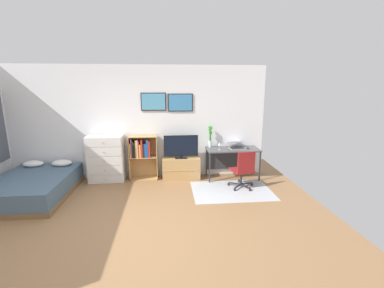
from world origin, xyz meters
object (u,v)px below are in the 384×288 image
object	(u,v)px
tv_stand	(181,168)
bed	(34,186)
television	(181,147)
office_chair	(244,169)
bookshelf	(142,153)
laptop	(236,145)
dresser	(106,159)
wine_glass	(219,144)
computer_mouse	(248,148)
desk	(232,153)
bamboo_vase	(210,136)

from	to	relation	value
tv_stand	bed	bearing A→B (deg)	-165.71
television	office_chair	xyz separation A→B (m)	(1.32, -0.76, -0.34)
bookshelf	laptop	distance (m)	2.29
dresser	wine_glass	bearing A→B (deg)	-3.56
bed	tv_stand	xyz separation A→B (m)	(3.06, 0.78, 0.04)
television	office_chair	size ratio (longest dim) A/B	0.95
office_chair	wine_glass	bearing A→B (deg)	113.93
dresser	bookshelf	world-z (taller)	dresser
television	office_chair	world-z (taller)	television
dresser	tv_stand	xyz separation A→B (m)	(1.76, 0.02, -0.29)
bookshelf	laptop	bearing A→B (deg)	-1.02
bookshelf	computer_mouse	size ratio (longest dim) A/B	10.24
laptop	wine_glass	distance (m)	0.49
bed	desk	world-z (taller)	desk
tv_stand	wine_glass	bearing A→B (deg)	-11.34
bed	dresser	xyz separation A→B (m)	(1.30, 0.76, 0.33)
dresser	desk	distance (m)	3.00
bookshelf	computer_mouse	distance (m)	2.55
office_chair	laptop	bearing A→B (deg)	76.84
office_chair	laptop	distance (m)	0.86
dresser	wine_glass	xyz separation A→B (m)	(2.65, -0.17, 0.32)
desk	wine_glass	distance (m)	0.47
computer_mouse	wine_glass	xyz separation A→B (m)	(-0.71, -0.05, 0.12)
bed	desk	xyz separation A→B (m)	(4.30, 0.77, 0.38)
computer_mouse	wine_glass	bearing A→B (deg)	-176.25
bed	bookshelf	size ratio (longest dim) A/B	1.84
bed	computer_mouse	size ratio (longest dim) A/B	18.86
dresser	desk	xyz separation A→B (m)	(3.00, 0.00, 0.05)
laptop	computer_mouse	bearing A→B (deg)	-34.57
tv_stand	television	distance (m)	0.54
bookshelf	desk	size ratio (longest dim) A/B	0.84
computer_mouse	bamboo_vase	size ratio (longest dim) A/B	0.20
bed	laptop	distance (m)	4.51
bed	wine_glass	bearing A→B (deg)	8.53
television	laptop	xyz separation A→B (m)	(1.35, 0.03, 0.01)
bed	office_chair	bearing A→B (deg)	-0.14
dresser	laptop	size ratio (longest dim) A/B	2.54
bed	computer_mouse	bearing A→B (deg)	7.79
tv_stand	television	xyz separation A→B (m)	(-0.00, -0.02, 0.54)
desk	tv_stand	bearing A→B (deg)	179.48
wine_glass	desk	bearing A→B (deg)	25.79
desk	bamboo_vase	size ratio (longest dim) A/B	2.38
dresser	laptop	distance (m)	3.11
dresser	laptop	world-z (taller)	dresser
tv_stand	computer_mouse	xyz separation A→B (m)	(1.61, -0.13, 0.50)
dresser	computer_mouse	bearing A→B (deg)	-2.02
bed	television	size ratio (longest dim) A/B	2.41
computer_mouse	desk	bearing A→B (deg)	161.23
laptop	desk	bearing A→B (deg)	-178.58
bookshelf	television	xyz separation A→B (m)	(0.93, -0.07, 0.15)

